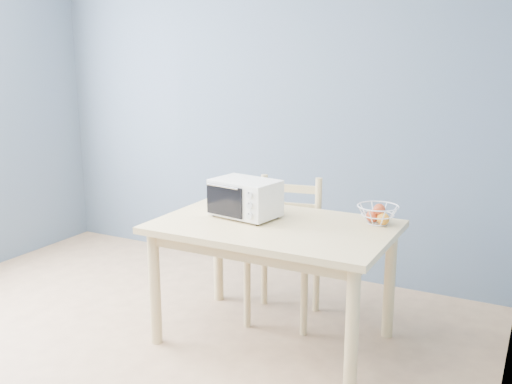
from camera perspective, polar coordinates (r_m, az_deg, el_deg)
The scene contains 5 objects.
room at distance 2.86m, azimuth -20.30°, elevation 4.13°, with size 4.01×4.51×2.61m.
dining_table at distance 3.44m, azimuth 1.80°, elevation -4.81°, with size 1.40×0.90×0.75m.
toaster_oven at distance 3.53m, azimuth -1.30°, elevation -0.52°, with size 0.44×0.34×0.24m.
fruit_basket at distance 3.46m, azimuth 12.14°, elevation -2.14°, with size 0.29×0.29×0.13m.
dining_chair at distance 3.82m, azimuth 2.92°, elevation -5.87°, with size 0.51×0.51×0.94m.
Camera 1 is at (2.10, -1.89, 1.70)m, focal length 40.00 mm.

